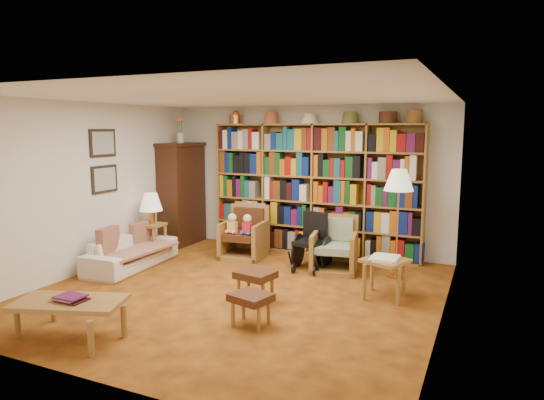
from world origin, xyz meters
The scene contains 23 objects.
floor centered at (0.00, 0.00, 0.00)m, with size 5.00×5.00×0.00m, color #9F5F18.
ceiling centered at (0.00, 0.00, 2.50)m, with size 5.00×5.00×0.00m, color white.
wall_back centered at (0.00, 2.50, 1.25)m, with size 5.00×5.00×0.00m, color silver.
wall_front centered at (0.00, -2.50, 1.25)m, with size 5.00×5.00×0.00m, color silver.
wall_left centered at (-2.50, 0.00, 1.25)m, with size 5.00×5.00×0.00m, color silver.
wall_right centered at (2.50, 0.00, 1.25)m, with size 5.00×5.00×0.00m, color silver.
bookshelf centered at (0.20, 2.33, 1.17)m, with size 3.60×0.30×2.42m.
curio_cabinet centered at (-2.25, 2.00, 0.95)m, with size 0.50×0.95×2.40m.
framed_pictures centered at (-2.48, 0.30, 1.62)m, with size 0.03×0.52×0.97m.
sofa centered at (-2.05, 0.34, 0.24)m, with size 0.64×1.64×0.48m, color beige.
sofa_throw centered at (-2.00, 0.34, 0.30)m, with size 0.71×1.32×0.04m, color beige.
cushion_left centered at (-2.18, 0.69, 0.45)m, with size 0.11×0.36×0.36m, color maroon.
cushion_right centered at (-2.18, -0.01, 0.45)m, with size 0.13×0.41×0.41m, color maroon.
side_table_lamp centered at (-2.15, 0.97, 0.41)m, with size 0.41×0.41×0.56m.
table_lamp centered at (-2.15, 0.97, 0.90)m, with size 0.37×0.37×0.51m.
armchair_leather centered at (-0.74, 1.65, 0.35)m, with size 0.75×0.78×0.86m.
armchair_sage centered at (0.85, 1.50, 0.31)m, with size 0.77×0.79×0.82m.
wheelchair centered at (0.51, 1.41, 0.39)m, with size 0.50×0.69×0.86m.
floor_lamp centered at (1.75, 1.49, 1.34)m, with size 0.41×0.41×1.56m.
side_table_papers centered at (1.77, 0.58, 0.42)m, with size 0.63×0.63×0.53m.
footstool_a centered at (0.34, -0.19, 0.31)m, with size 0.51×0.45×0.38m.
footstool_b centered at (0.63, -0.89, 0.29)m, with size 0.49×0.44×0.35m.
coffee_table centered at (-0.90, -1.94, 0.35)m, with size 1.20×0.86×0.45m.
Camera 1 is at (2.91, -5.36, 2.12)m, focal length 32.00 mm.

